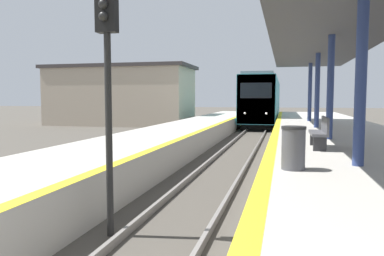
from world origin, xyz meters
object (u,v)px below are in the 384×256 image
at_px(signal_near, 107,59).
at_px(trash_bin, 293,148).
at_px(train, 263,100).
at_px(bench, 320,132).

xyz_separation_m(signal_near, trash_bin, (3.19, 1.87, -1.69)).
bearing_deg(train, signal_near, -91.81).
bearing_deg(signal_near, trash_bin, 30.38).
relative_size(train, bench, 12.80).
relative_size(train, trash_bin, 23.42).
bearing_deg(trash_bin, signal_near, -149.62).
xyz_separation_m(train, signal_near, (-1.00, -31.51, 0.88)).
height_order(train, trash_bin, train).
bearing_deg(bench, train, 96.64).
distance_m(train, trash_bin, 29.73).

